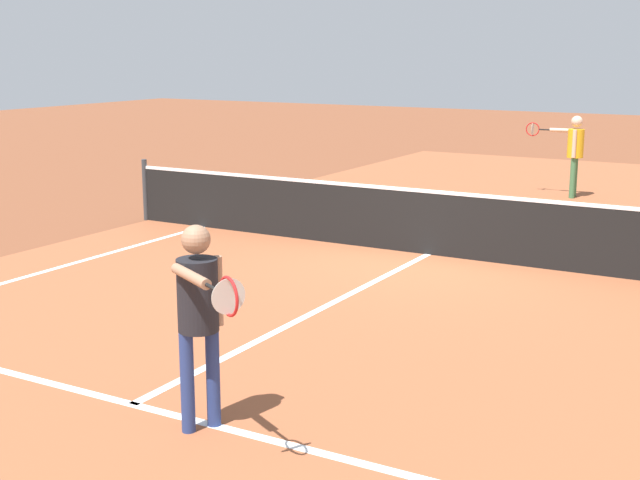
% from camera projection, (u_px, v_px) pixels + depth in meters
% --- Properties ---
extents(ground_plane, '(60.00, 60.00, 0.00)m').
position_uv_depth(ground_plane, '(428.00, 254.00, 12.88)').
color(ground_plane, brown).
extents(court_surface_inbounds, '(10.62, 24.40, 0.00)m').
position_uv_depth(court_surface_inbounds, '(428.00, 254.00, 12.88)').
color(court_surface_inbounds, '#9E5433').
rests_on(court_surface_inbounds, ground_plane).
extents(line_service_near, '(8.22, 0.10, 0.01)m').
position_uv_depth(line_service_near, '(133.00, 404.00, 7.46)').
color(line_service_near, white).
rests_on(line_service_near, ground_plane).
extents(line_center_service, '(0.10, 6.40, 0.01)m').
position_uv_depth(line_center_service, '(320.00, 309.00, 10.17)').
color(line_center_service, white).
rests_on(line_center_service, ground_plane).
extents(net, '(10.80, 0.09, 1.07)m').
position_uv_depth(net, '(429.00, 222.00, 12.78)').
color(net, '#33383D').
rests_on(net, ground_plane).
extents(player_near, '(1.00, 0.88, 1.65)m').
position_uv_depth(player_near, '(199.00, 305.00, 6.75)').
color(player_near, navy).
rests_on(player_near, ground_plane).
extents(player_far, '(1.21, 0.43, 1.64)m').
position_uv_depth(player_far, '(574.00, 147.00, 17.61)').
color(player_far, '#3F7247').
rests_on(player_far, ground_plane).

